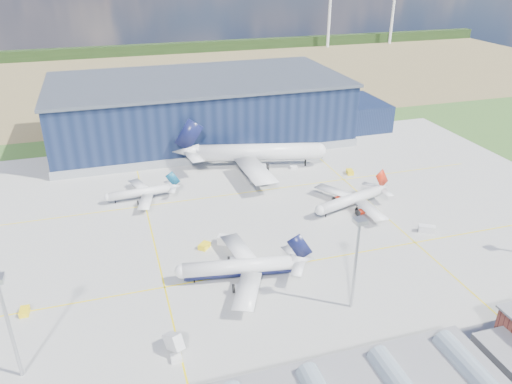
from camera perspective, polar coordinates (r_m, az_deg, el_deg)
name	(u,v)px	position (r m, az deg, el deg)	size (l,w,h in m)	color
ground	(269,247)	(138.62, 1.45, -6.30)	(600.00, 600.00, 0.00)	#2F501E
apron	(258,230)	(146.76, 0.21, -4.31)	(220.00, 160.00, 0.08)	#A2A29C
farmland	(163,76)	(341.40, -10.63, 12.88)	(600.00, 220.00, 0.01)	olive
treeline	(149,49)	(418.78, -12.16, 15.64)	(600.00, 8.00, 8.00)	black
hangar	(206,111)	(218.95, -5.78, 9.19)	(145.00, 62.00, 26.10)	#0F1934
light_mast_west	(5,312)	(102.26, -26.75, -12.10)	(2.60, 2.60, 23.00)	#ADAEB4
light_mast_center	(357,250)	(110.78, 11.47, -6.47)	(2.60, 2.60, 23.00)	#ADAEB4
airliner_navy	(238,260)	(122.98, -2.05, -7.75)	(34.91, 34.15, 11.38)	silver
airliner_red	(350,195)	(158.58, 10.74, -0.31)	(31.21, 30.53, 10.18)	silver
airliner_widebody	(258,144)	(185.60, 0.22, 5.53)	(57.68, 56.43, 18.81)	silver
airliner_regional	(139,188)	(166.51, -13.20, 0.40)	(25.51, 24.95, 8.32)	silver
gse_tug_a	(25,312)	(126.40, -24.94, -12.28)	(1.94, 3.17, 1.32)	yellow
gse_tug_b	(204,246)	(138.38, -5.93, -6.15)	(2.23, 3.35, 1.45)	yellow
gse_van_a	(228,240)	(139.44, -3.20, -5.52)	(2.49, 5.72, 2.49)	silver
gse_van_b	(427,229)	(153.21, 18.94, -4.02)	(2.13, 4.65, 2.13)	silver
gse_tug_c	(350,172)	(186.07, 10.67, 2.26)	(2.21, 3.54, 1.55)	yellow
gse_cart_b	(294,167)	(188.12, 4.33, 2.85)	(1.76, 2.64, 1.14)	silver
airstair	(174,345)	(107.01, -9.36, -16.91)	(2.03, 5.07, 3.24)	silver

